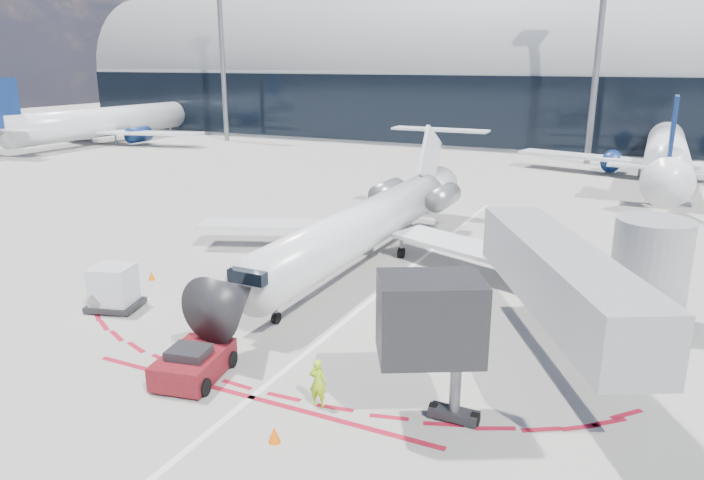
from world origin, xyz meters
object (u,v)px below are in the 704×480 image
at_px(pushback_tug, 194,363).
at_px(ramp_worker, 318,383).
at_px(regional_jet, 370,222).
at_px(uld_container, 114,288).

relative_size(pushback_tug, ramp_worker, 3.01).
relative_size(regional_jet, pushback_tug, 5.40).
distance_m(pushback_tug, uld_container, 8.56).
bearing_deg(pushback_tug, ramp_worker, -8.15).
relative_size(regional_jet, uld_container, 10.40).
bearing_deg(pushback_tug, regional_jet, 78.76).
bearing_deg(regional_jet, pushback_tug, -90.30).
xyz_separation_m(pushback_tug, ramp_worker, (5.05, 0.25, 0.28)).
xyz_separation_m(ramp_worker, uld_container, (-12.75, 3.47, 0.18)).
relative_size(pushback_tug, uld_container, 1.93).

